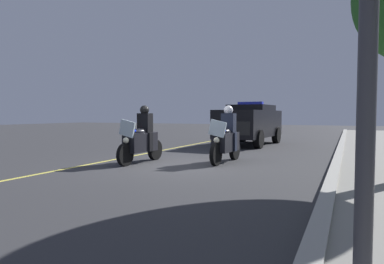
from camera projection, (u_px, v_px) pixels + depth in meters
name	position (u px, v px, depth m)	size (l,w,h in m)	color
ground_plane	(179.00, 165.00, 9.88)	(80.00, 80.00, 0.00)	#333335
curb_strip	(334.00, 172.00, 8.16)	(48.00, 0.24, 0.15)	#9E9B93
lane_stripe_center	(112.00, 160.00, 10.87)	(48.00, 0.12, 0.01)	#E0D14C
police_motorcycle_lead_left	(141.00, 139.00, 10.25)	(2.14, 0.60, 1.72)	black
police_motorcycle_lead_right	(226.00, 139.00, 10.32)	(2.14, 0.60, 1.72)	black
police_suv	(250.00, 122.00, 16.34)	(4.99, 2.27, 2.05)	black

